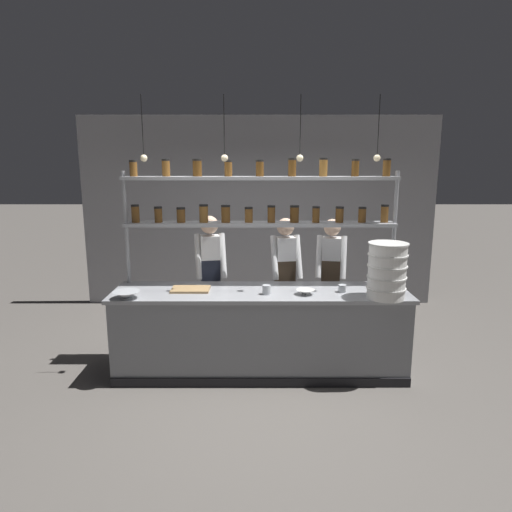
# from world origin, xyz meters

# --- Properties ---
(ground_plane) EXTENTS (40.00, 40.00, 0.00)m
(ground_plane) POSITION_xyz_m (0.00, 0.00, 0.00)
(ground_plane) COLOR #5B5651
(back_wall) EXTENTS (5.52, 0.12, 2.95)m
(back_wall) POSITION_xyz_m (0.00, 2.54, 1.48)
(back_wall) COLOR #939399
(back_wall) RESTS_ON ground_plane
(prep_counter) EXTENTS (3.12, 0.76, 0.92)m
(prep_counter) POSITION_xyz_m (0.00, -0.00, 0.46)
(prep_counter) COLOR gray
(prep_counter) RESTS_ON ground_plane
(spice_shelf_unit) EXTENTS (3.01, 0.28, 2.30)m
(spice_shelf_unit) POSITION_xyz_m (-0.01, 0.33, 1.79)
(spice_shelf_unit) COLOR #999BA0
(spice_shelf_unit) RESTS_ON ground_plane
(chef_left) EXTENTS (0.40, 0.32, 1.65)m
(chef_left) POSITION_xyz_m (-0.59, 0.58, 0.95)
(chef_left) COLOR black
(chef_left) RESTS_ON ground_plane
(chef_center) EXTENTS (0.40, 0.32, 1.62)m
(chef_center) POSITION_xyz_m (0.30, 0.63, 0.92)
(chef_center) COLOR black
(chef_center) RESTS_ON ground_plane
(chef_right) EXTENTS (0.40, 0.32, 1.59)m
(chef_right) POSITION_xyz_m (0.86, 0.72, 0.91)
(chef_right) COLOR black
(chef_right) RESTS_ON ground_plane
(container_stack) EXTENTS (0.39, 0.39, 0.56)m
(container_stack) POSITION_xyz_m (1.25, -0.27, 1.20)
(container_stack) COLOR white
(container_stack) RESTS_ON prep_counter
(cutting_board) EXTENTS (0.40, 0.26, 0.02)m
(cutting_board) POSITION_xyz_m (-0.74, 0.01, 0.93)
(cutting_board) COLOR #A88456
(cutting_board) RESTS_ON prep_counter
(prep_bowl_near_left) EXTENTS (0.19, 0.19, 0.05)m
(prep_bowl_near_left) POSITION_xyz_m (0.46, -0.14, 0.95)
(prep_bowl_near_left) COLOR silver
(prep_bowl_near_left) RESTS_ON prep_counter
(prep_bowl_center_front) EXTENTS (0.27, 0.27, 0.07)m
(prep_bowl_center_front) POSITION_xyz_m (-1.34, -0.29, 0.96)
(prep_bowl_center_front) COLOR #B2B7BC
(prep_bowl_center_front) RESTS_ON prep_counter
(serving_cup_front) EXTENTS (0.08, 0.08, 0.10)m
(serving_cup_front) POSITION_xyz_m (0.06, -0.14, 0.97)
(serving_cup_front) COLOR #B2B7BC
(serving_cup_front) RESTS_ON prep_counter
(serving_cup_by_board) EXTENTS (0.08, 0.08, 0.08)m
(serving_cup_by_board) POSITION_xyz_m (0.86, -0.06, 0.96)
(serving_cup_by_board) COLOR #B2B7BC
(serving_cup_by_board) RESTS_ON prep_counter
(pendant_light_row) EXTENTS (2.40, 0.07, 0.64)m
(pendant_light_row) POSITION_xyz_m (0.01, 0.00, 2.32)
(pendant_light_row) COLOR black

